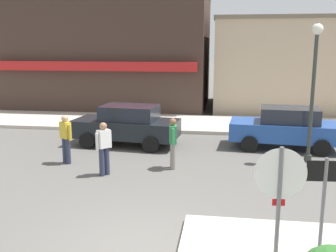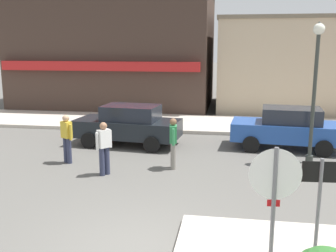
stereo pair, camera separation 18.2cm
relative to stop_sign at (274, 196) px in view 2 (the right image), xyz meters
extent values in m
plane|color=#5B5954|center=(-2.31, 0.62, -1.52)|extent=(160.00, 160.00, 0.00)
cube|color=beige|center=(-2.31, 12.67, -1.44)|extent=(80.00, 4.00, 0.15)
cylinder|color=slate|center=(0.00, -0.01, -0.37)|extent=(0.07, 0.07, 2.30)
cylinder|color=red|center=(0.00, 0.01, 0.35)|extent=(0.76, 0.06, 0.76)
cylinder|color=white|center=(0.00, 0.00, 0.35)|extent=(0.82, 0.06, 0.82)
cube|color=red|center=(0.00, 0.01, -0.13)|extent=(0.20, 0.03, 0.11)
cylinder|color=slate|center=(0.72, 0.19, -0.47)|extent=(0.06, 0.06, 2.10)
cube|color=black|center=(0.72, 0.20, 0.36)|extent=(0.60, 0.05, 0.34)
cube|color=white|center=(0.72, 0.21, 0.36)|extent=(0.54, 0.05, 0.29)
cube|color=black|center=(0.72, 0.21, 0.36)|extent=(0.34, 0.03, 0.08)
cylinder|color=#333833|center=(1.93, 7.13, 0.58)|extent=(0.12, 0.12, 4.20)
cylinder|color=#333833|center=(1.93, 7.13, -1.40)|extent=(0.24, 0.24, 0.24)
sphere|color=white|center=(1.93, 7.13, 2.79)|extent=(0.36, 0.36, 0.36)
cone|color=#333833|center=(1.93, 7.13, 2.94)|extent=(0.32, 0.32, 0.18)
cube|color=black|center=(-4.61, 8.44, -0.85)|extent=(4.15, 2.10, 0.66)
cube|color=#1E232D|center=(-4.47, 8.43, -0.24)|extent=(2.21, 1.60, 0.56)
cylinder|color=black|center=(-5.93, 7.72, -1.22)|extent=(0.62, 0.24, 0.60)
cylinder|color=black|center=(-5.76, 9.42, -1.22)|extent=(0.62, 0.24, 0.60)
cylinder|color=black|center=(-3.47, 7.47, -1.22)|extent=(0.62, 0.24, 0.60)
cylinder|color=black|center=(-3.29, 9.16, -1.22)|extent=(0.62, 0.24, 0.60)
cube|color=#234C9E|center=(1.38, 8.82, -0.85)|extent=(4.14, 2.05, 0.66)
cube|color=#1E232D|center=(1.52, 8.80, -0.24)|extent=(2.20, 1.57, 0.56)
cylinder|color=black|center=(0.06, 8.08, -1.22)|extent=(0.61, 0.23, 0.60)
cylinder|color=black|center=(0.22, 9.77, -1.22)|extent=(0.61, 0.23, 0.60)
cylinder|color=black|center=(2.53, 7.86, -1.22)|extent=(0.61, 0.23, 0.60)
cylinder|color=black|center=(2.69, 9.55, -1.22)|extent=(0.61, 0.23, 0.60)
cylinder|color=gray|center=(-2.46, 5.86, -1.09)|extent=(0.16, 0.16, 0.85)
cylinder|color=gray|center=(-2.43, 5.68, -1.09)|extent=(0.16, 0.16, 0.85)
cube|color=#338C51|center=(-2.44, 5.77, -0.40)|extent=(0.28, 0.39, 0.54)
sphere|color=brown|center=(-2.44, 5.77, -0.02)|extent=(0.22, 0.22, 0.22)
cylinder|color=#338C51|center=(-2.48, 6.00, -0.45)|extent=(0.10, 0.10, 0.52)
cylinder|color=#338C51|center=(-2.40, 5.54, -0.45)|extent=(0.10, 0.10, 0.52)
cylinder|color=#2D334C|center=(-4.32, 4.90, -1.09)|extent=(0.16, 0.16, 0.85)
cylinder|color=#2D334C|center=(-4.43, 4.76, -1.09)|extent=(0.16, 0.16, 0.85)
cube|color=white|center=(-4.38, 4.83, -0.40)|extent=(0.39, 0.42, 0.54)
sphere|color=#9E7051|center=(-4.38, 4.83, -0.02)|extent=(0.22, 0.22, 0.22)
cylinder|color=white|center=(-4.24, 5.01, -0.45)|extent=(0.13, 0.13, 0.52)
cylinder|color=white|center=(-4.52, 4.65, -0.45)|extent=(0.13, 0.13, 0.52)
cylinder|color=#2D334C|center=(-6.04, 5.87, -1.09)|extent=(0.16, 0.16, 0.85)
cylinder|color=#2D334C|center=(-5.89, 5.77, -1.09)|extent=(0.16, 0.16, 0.85)
cube|color=gold|center=(-5.97, 5.82, -0.40)|extent=(0.42, 0.38, 0.54)
sphere|color=tan|center=(-5.97, 5.82, -0.02)|extent=(0.22, 0.22, 0.22)
cylinder|color=gold|center=(-6.16, 5.95, -0.45)|extent=(0.12, 0.12, 0.52)
cylinder|color=gold|center=(-5.77, 5.70, -0.45)|extent=(0.12, 0.12, 0.52)
cube|color=#3D2D26|center=(-7.84, 18.86, 2.00)|extent=(11.62, 8.38, 7.03)
cube|color=#B21E1E|center=(-7.84, 14.52, 1.18)|extent=(11.04, 0.40, 0.50)
cube|color=tan|center=(2.08, 18.83, 1.06)|extent=(7.11, 7.30, 5.15)
cube|color=#716452|center=(2.08, 18.83, 3.73)|extent=(7.26, 7.45, 0.20)
camera|label=1|loc=(-0.91, -6.01, 2.32)|focal=42.00mm
camera|label=2|loc=(-0.72, -5.98, 2.32)|focal=42.00mm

